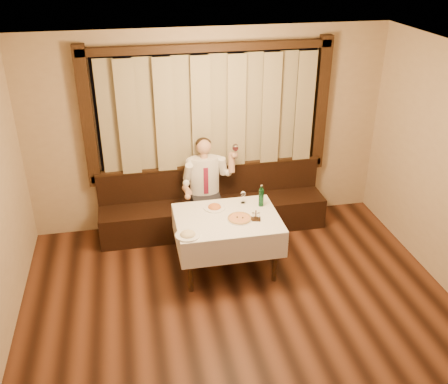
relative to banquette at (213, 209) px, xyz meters
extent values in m
cube|color=black|center=(0.00, -2.72, -0.32)|extent=(5.00, 6.00, 0.01)
cube|color=silver|center=(0.00, -2.72, 2.49)|extent=(5.00, 6.00, 0.01)
cube|color=tan|center=(0.00, 0.28, 1.09)|extent=(5.00, 0.01, 2.80)
cube|color=black|center=(0.00, 0.26, 1.39)|extent=(3.00, 0.02, 1.60)
cube|color=orange|center=(-0.70, 0.25, 1.09)|extent=(0.50, 0.01, 0.40)
cube|color=black|center=(0.00, 0.22, 0.54)|extent=(3.30, 0.12, 0.10)
cube|color=black|center=(0.00, 0.22, 2.24)|extent=(3.30, 0.12, 0.10)
cube|color=black|center=(-1.60, 0.22, 1.39)|extent=(0.16, 0.12, 1.90)
cube|color=black|center=(1.60, 0.22, 1.39)|extent=(0.16, 0.12, 1.90)
cube|color=#837854|center=(0.00, 0.16, 1.39)|extent=(2.90, 0.08, 1.55)
cube|color=black|center=(0.00, -0.04, -0.09)|extent=(3.20, 0.60, 0.45)
cube|color=black|center=(0.00, 0.20, 0.36)|extent=(3.20, 0.12, 0.45)
cube|color=black|center=(0.00, 0.20, 0.61)|extent=(3.20, 0.14, 0.04)
cylinder|color=black|center=(-0.52, -1.39, 0.04)|extent=(0.06, 0.06, 0.71)
cylinder|color=black|center=(0.52, -1.39, 0.04)|extent=(0.06, 0.06, 0.71)
cylinder|color=black|center=(-0.52, -0.65, 0.04)|extent=(0.06, 0.06, 0.71)
cylinder|color=black|center=(0.52, -0.65, 0.04)|extent=(0.06, 0.06, 0.71)
cube|color=black|center=(0.00, -1.02, 0.42)|extent=(1.20, 0.90, 0.04)
cube|color=silver|center=(0.00, -1.02, 0.44)|extent=(1.26, 0.96, 0.01)
cube|color=silver|center=(0.00, -1.50, 0.27)|extent=(1.26, 0.01, 0.35)
cube|color=silver|center=(0.00, -0.54, 0.27)|extent=(1.26, 0.01, 0.35)
cube|color=silver|center=(-0.63, -1.02, 0.27)|extent=(0.01, 0.96, 0.35)
cube|color=silver|center=(0.63, -1.02, 0.27)|extent=(0.01, 0.96, 0.35)
cylinder|color=white|center=(0.14, -1.11, 0.45)|extent=(0.31, 0.31, 0.01)
cylinder|color=#C0391C|center=(0.14, -1.11, 0.46)|extent=(0.28, 0.28, 0.01)
torus|color=#BB8947|center=(0.14, -1.11, 0.46)|extent=(0.29, 0.29, 0.02)
sphere|color=black|center=(0.11, -1.09, 0.47)|extent=(0.02, 0.02, 0.02)
sphere|color=black|center=(0.17, -1.12, 0.47)|extent=(0.02, 0.02, 0.02)
cylinder|color=white|center=(-0.11, -0.77, 0.45)|extent=(0.27, 0.27, 0.02)
ellipsoid|color=#C04F1E|center=(-0.11, -0.77, 0.50)|extent=(0.17, 0.17, 0.08)
cylinder|color=white|center=(-0.53, -1.35, 0.45)|extent=(0.29, 0.29, 0.02)
ellipsoid|color=beige|center=(-0.53, -1.35, 0.50)|extent=(0.18, 0.18, 0.08)
cylinder|color=#115128|center=(0.48, -0.83, 0.56)|extent=(0.06, 0.06, 0.24)
cylinder|color=#115128|center=(0.48, -0.83, 0.70)|extent=(0.03, 0.03, 0.05)
cylinder|color=silver|center=(0.48, -0.83, 0.73)|extent=(0.03, 0.03, 0.01)
cylinder|color=white|center=(0.27, -0.71, 0.45)|extent=(0.06, 0.06, 0.01)
cylinder|color=white|center=(0.27, -0.71, 0.50)|extent=(0.01, 0.01, 0.09)
ellipsoid|color=white|center=(0.27, -0.71, 0.58)|extent=(0.06, 0.06, 0.08)
cube|color=black|center=(0.32, -1.17, 0.46)|extent=(0.12, 0.08, 0.04)
cube|color=black|center=(0.32, -1.17, 0.53)|extent=(0.03, 0.06, 0.09)
cylinder|color=white|center=(0.29, -1.16, 0.51)|extent=(0.03, 0.03, 0.07)
cylinder|color=silver|center=(0.29, -1.16, 0.55)|extent=(0.03, 0.03, 0.01)
cylinder|color=white|center=(0.35, -1.18, 0.51)|extent=(0.03, 0.03, 0.07)
cylinder|color=silver|center=(0.35, -1.18, 0.55)|extent=(0.03, 0.03, 0.01)
cube|color=black|center=(-0.11, -0.16, 0.22)|extent=(0.39, 0.44, 0.16)
cube|color=black|center=(-0.22, -0.37, -0.09)|extent=(0.11, 0.12, 0.45)
cube|color=black|center=(-0.01, -0.37, -0.09)|extent=(0.11, 0.12, 0.45)
ellipsoid|color=white|center=(-0.11, -0.01, 0.56)|extent=(0.41, 0.25, 0.52)
cube|color=maroon|center=(-0.11, -0.15, 0.53)|extent=(0.06, 0.01, 0.39)
cylinder|color=tan|center=(-0.11, -0.01, 0.86)|extent=(0.10, 0.10, 0.08)
sphere|color=tan|center=(-0.11, -0.01, 0.98)|extent=(0.20, 0.20, 0.20)
ellipsoid|color=black|center=(-0.11, 0.01, 1.01)|extent=(0.21, 0.21, 0.16)
sphere|color=white|center=(-0.31, -0.01, 0.77)|extent=(0.13, 0.13, 0.13)
sphere|color=white|center=(0.08, -0.01, 0.77)|extent=(0.13, 0.13, 0.13)
sphere|color=tan|center=(-0.41, -0.41, 0.45)|extent=(0.08, 0.08, 0.08)
sphere|color=tan|center=(0.27, -0.18, 0.90)|extent=(0.09, 0.09, 0.09)
cylinder|color=white|center=(0.27, -0.21, 0.94)|extent=(0.01, 0.01, 0.11)
ellipsoid|color=white|center=(0.27, -0.21, 1.02)|extent=(0.08, 0.08, 0.10)
ellipsoid|color=#4C070F|center=(0.27, -0.21, 1.00)|extent=(0.06, 0.06, 0.06)
camera|label=1|loc=(-1.08, -6.18, 3.51)|focal=40.00mm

